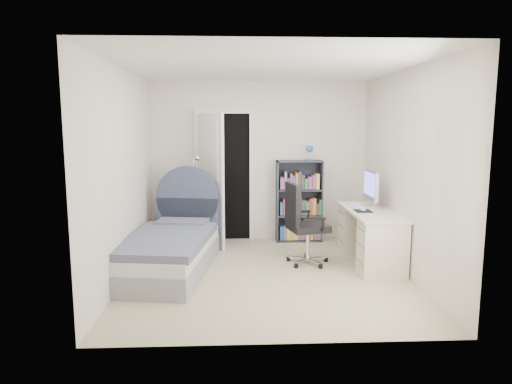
{
  "coord_description": "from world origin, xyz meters",
  "views": [
    {
      "loc": [
        -0.37,
        -5.4,
        1.84
      ],
      "look_at": [
        -0.12,
        0.17,
        1.01
      ],
      "focal_mm": 32.0,
      "sensor_mm": 36.0,
      "label": 1
    }
  ],
  "objects_px": {
    "nightstand": "(190,221)",
    "desk": "(370,234)",
    "bed": "(171,248)",
    "floor_lamp": "(196,210)",
    "bookcase": "(300,205)",
    "office_chair": "(302,220)"
  },
  "relations": [
    {
      "from": "floor_lamp",
      "to": "bookcase",
      "type": "height_order",
      "value": "bookcase"
    },
    {
      "from": "bookcase",
      "to": "floor_lamp",
      "type": "bearing_deg",
      "value": -168.6
    },
    {
      "from": "nightstand",
      "to": "desk",
      "type": "distance_m",
      "value": 2.74
    },
    {
      "from": "nightstand",
      "to": "desk",
      "type": "height_order",
      "value": "desk"
    },
    {
      "from": "bed",
      "to": "desk",
      "type": "bearing_deg",
      "value": 4.07
    },
    {
      "from": "nightstand",
      "to": "bookcase",
      "type": "height_order",
      "value": "bookcase"
    },
    {
      "from": "nightstand",
      "to": "desk",
      "type": "relative_size",
      "value": 0.37
    },
    {
      "from": "desk",
      "to": "office_chair",
      "type": "xyz_separation_m",
      "value": [
        -0.92,
        -0.02,
        0.2
      ]
    },
    {
      "from": "bookcase",
      "to": "desk",
      "type": "height_order",
      "value": "bookcase"
    },
    {
      "from": "floor_lamp",
      "to": "desk",
      "type": "relative_size",
      "value": 0.95
    },
    {
      "from": "nightstand",
      "to": "office_chair",
      "type": "height_order",
      "value": "office_chair"
    },
    {
      "from": "bed",
      "to": "bookcase",
      "type": "relative_size",
      "value": 1.41
    },
    {
      "from": "nightstand",
      "to": "floor_lamp",
      "type": "height_order",
      "value": "floor_lamp"
    },
    {
      "from": "bookcase",
      "to": "desk",
      "type": "relative_size",
      "value": 1.03
    },
    {
      "from": "floor_lamp",
      "to": "desk",
      "type": "bearing_deg",
      "value": -20.54
    },
    {
      "from": "bed",
      "to": "office_chair",
      "type": "bearing_deg",
      "value": 5.75
    },
    {
      "from": "bed",
      "to": "floor_lamp",
      "type": "xyz_separation_m",
      "value": [
        0.23,
        1.08,
        0.28
      ]
    },
    {
      "from": "bed",
      "to": "floor_lamp",
      "type": "bearing_deg",
      "value": 78.05
    },
    {
      "from": "desk",
      "to": "bookcase",
      "type": "bearing_deg",
      "value": 122.46
    },
    {
      "from": "nightstand",
      "to": "floor_lamp",
      "type": "distance_m",
      "value": 0.35
    },
    {
      "from": "bed",
      "to": "office_chair",
      "type": "height_order",
      "value": "bed"
    },
    {
      "from": "nightstand",
      "to": "bookcase",
      "type": "distance_m",
      "value": 1.74
    }
  ]
}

